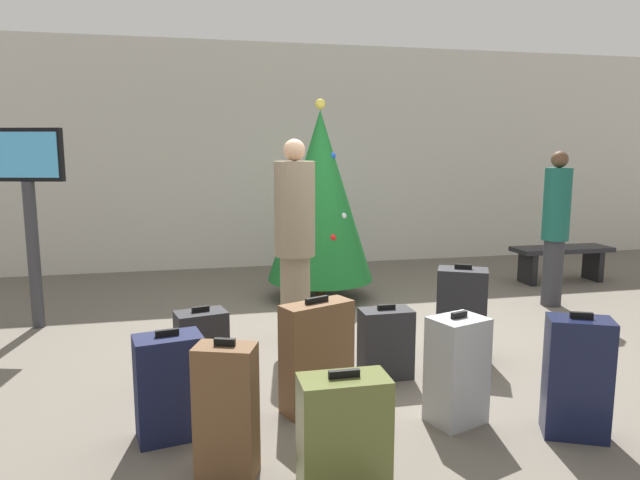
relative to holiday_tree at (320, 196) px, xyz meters
The scene contains 16 objects.
ground_plane 2.08m from the holiday_tree, 89.87° to the right, with size 16.00×16.00×0.00m, color #665E54.
back_wall 2.26m from the holiday_tree, 89.90° to the left, with size 16.00×0.20×3.35m, color beige.
holiday_tree is the anchor object (origin of this frame).
flight_info_kiosk 3.07m from the holiday_tree, behind, with size 0.72×0.28×1.99m.
waiting_bench 3.51m from the holiday_tree, ahead, with size 1.34×0.44×0.48m.
traveller_0 2.71m from the holiday_tree, 19.05° to the right, with size 0.42×0.42×1.77m.
traveller_1 1.57m from the holiday_tree, 111.21° to the right, with size 0.44×0.44×1.88m.
suitcase_0 4.04m from the holiday_tree, 100.85° to the right, with size 0.47×0.26×0.65m.
suitcase_1 2.87m from the holiday_tree, 122.13° to the right, with size 0.42×0.32×0.61m.
suitcase_2 3.82m from the holiday_tree, 77.31° to the right, with size 0.44×0.37×0.80m.
suitcase_3 3.11m from the holiday_tree, 103.08° to the right, with size 0.54×0.38×0.80m.
suitcase_4 3.42m from the holiday_tree, 86.98° to the right, with size 0.41×0.37×0.75m.
suitcase_5 3.63m from the holiday_tree, 118.03° to the right, with size 0.44×0.33×0.70m.
suitcase_6 2.66m from the holiday_tree, 90.63° to the right, with size 0.41×0.23×0.59m.
suitcase_7 2.50m from the holiday_tree, 71.90° to the right, with size 0.49×0.43×0.83m.
suitcase_8 3.96m from the holiday_tree, 110.20° to the right, with size 0.37×0.30×0.79m.
Camera 1 is at (-1.48, -4.91, 1.77)m, focal length 32.20 mm.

